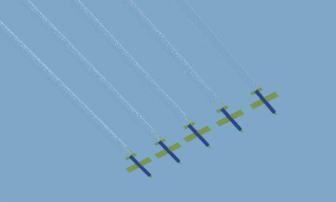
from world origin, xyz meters
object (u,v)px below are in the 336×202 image
Objects in this scene: jet_far_left at (141,166)px; jet_far_right at (266,102)px; jet_center at (199,136)px; jet_inner_left at (170,152)px; jet_inner_right at (231,120)px.

jet_far_left is 1.00× the size of jet_far_right.
jet_inner_left is at bearing 176.92° from jet_center.
jet_inner_right is 1.00× the size of jet_far_right.
jet_center is at bearing -179.06° from jet_inner_right.
jet_far_left is 1.00× the size of jet_inner_left.
jet_far_right is (45.40, -0.58, -0.59)m from jet_far_left.
jet_center is at bearing -179.47° from jet_far_right.
jet_far_right is (11.75, 0.02, 0.12)m from jet_inner_right.
jet_far_right is at bearing 0.12° from jet_inner_right.
jet_far_left is at bearing 179.26° from jet_far_right.
jet_inner_left is at bearing -1.03° from jet_far_left.
jet_inner_right is at bearing -1.03° from jet_far_left.
jet_center is 1.00× the size of jet_far_right.
jet_far_left is at bearing 177.94° from jet_center.
jet_inner_right is (22.59, -0.41, -0.22)m from jet_inner_left.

